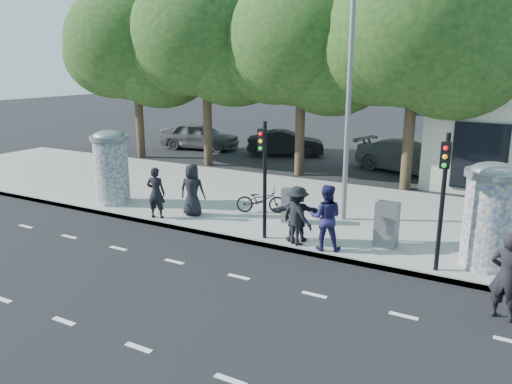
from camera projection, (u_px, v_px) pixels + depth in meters
The scene contains 26 objects.
ground at pixel (207, 300), 11.08m from camera, with size 120.00×120.00×0.00m, color black.
sidewalk at pixel (329, 212), 17.40m from camera, with size 40.00×8.00×0.15m, color gray.
curb at pixel (278, 247), 14.06m from camera, with size 40.00×0.10×0.16m, color slate.
lane_dash_near at pixel (139, 348), 9.22m from camera, with size 32.00×0.12×0.01m, color silver.
lane_dash_far at pixel (239, 277), 12.26m from camera, with size 32.00×0.12×0.01m, color silver.
ad_column_left at pixel (111, 165), 17.89m from camera, with size 1.36×1.36×2.65m.
ad_column_right at pixel (490, 213), 12.21m from camera, with size 1.36×1.36×2.65m.
traffic_pole_near at pixel (264, 168), 14.01m from camera, with size 0.22×0.31×3.40m.
traffic_pole_far at pixel (443, 189), 11.74m from camera, with size 0.22×0.31×3.40m.
street_lamp at pixel (349, 73), 15.10m from camera, with size 0.25×0.93×8.00m.
tree_far_left at pixel (135, 41), 26.21m from camera, with size 7.20×7.20×9.26m.
tree_mid_left at pixel (205, 33), 24.01m from camera, with size 7.20×7.20×9.57m.
tree_near_left at pixel (302, 40), 21.94m from camera, with size 6.80×6.80×8.97m.
tree_center at pixel (417, 30), 19.18m from camera, with size 7.00×7.00×9.30m.
ped_a at pixel (192, 190), 16.53m from camera, with size 0.85×0.55×1.74m, color black.
ped_b at pixel (156, 193), 16.26m from camera, with size 0.62×0.41×1.70m, color black.
ped_c at pixel (326, 217), 13.46m from camera, with size 0.89×0.69×1.82m, color #201D49.
ped_d at pixel (297, 216), 13.88m from camera, with size 1.08×0.62×1.67m, color black.
ped_f at pixel (297, 214), 14.15m from camera, with size 1.48×0.53×1.59m, color black.
man_road at pixel (507, 276), 10.06m from camera, with size 0.68×0.45×1.86m, color black.
bicycle at pixel (261, 200), 16.94m from camera, with size 1.68×0.59×0.88m, color black.
cabinet_left at pixel (290, 206), 15.89m from camera, with size 0.52×0.38×1.09m, color slate.
cabinet_right at pixel (387, 225), 13.74m from camera, with size 0.61×0.44×1.27m, color slate.
car_left at pixel (200, 136), 30.20m from camera, with size 4.81×1.93×1.64m, color #4D4F54.
car_mid at pixel (286, 143), 28.19m from camera, with size 4.26×1.49×1.41m, color black.
car_right at pixel (407, 156), 23.95m from camera, with size 5.14×2.09×1.49m, color #575A5F.
Camera 1 is at (5.88, -8.30, 5.11)m, focal length 35.00 mm.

